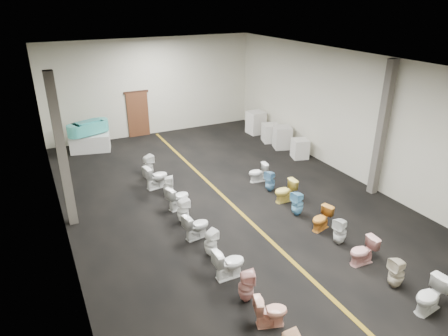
{
  "coord_description": "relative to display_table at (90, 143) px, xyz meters",
  "views": [
    {
      "loc": [
        -5.31,
        -10.23,
        6.29
      ],
      "look_at": [
        0.29,
        1.0,
        0.79
      ],
      "focal_mm": 32.0,
      "sensor_mm": 36.0,
      "label": 1
    }
  ],
  "objects": [
    {
      "name": "column_left",
      "position": [
        -1.5,
        -5.88,
        1.89
      ],
      "size": [
        0.25,
        0.25,
        4.5
      ],
      "primitive_type": "cube",
      "color": "#59544C",
      "rests_on": "floor"
    },
    {
      "name": "toilet_left_9",
      "position": [
        1.62,
        -5.53,
        0.0
      ],
      "size": [
        0.43,
        0.42,
        0.73
      ],
      "primitive_type": "imported",
      "rotation": [
        0.0,
        0.0,
        1.21
      ],
      "color": "white",
      "rests_on": "floor"
    },
    {
      "name": "ceiling",
      "position": [
        3.25,
        -6.88,
        4.14
      ],
      "size": [
        16.0,
        16.0,
        0.0
      ],
      "primitive_type": "plane",
      "rotation": [
        3.14,
        0.0,
        0.0
      ],
      "color": "black",
      "rests_on": "ground"
    },
    {
      "name": "toilet_left_7",
      "position": [
        1.45,
        -7.33,
        0.02
      ],
      "size": [
        0.41,
        0.4,
        0.78
      ],
      "primitive_type": "imported",
      "rotation": [
        0.0,
        0.0,
        1.72
      ],
      "color": "white",
      "rests_on": "floor"
    },
    {
      "name": "toilet_left_11",
      "position": [
        1.47,
        -3.71,
        0.06
      ],
      "size": [
        0.48,
        0.48,
        0.85
      ],
      "primitive_type": "imported",
      "rotation": [
        0.0,
        0.0,
        1.86
      ],
      "color": "white",
      "rests_on": "floor"
    },
    {
      "name": "aisle_stripe",
      "position": [
        3.25,
        -6.88,
        -0.36
      ],
      "size": [
        0.12,
        15.6,
        0.01
      ],
      "primitive_type": "cube",
      "color": "#806012",
      "rests_on": "floor"
    },
    {
      "name": "back_door",
      "position": [
        2.45,
        1.06,
        0.69
      ],
      "size": [
        1.0,
        0.1,
        2.1
      ],
      "primitive_type": "cube",
      "color": "#562D19",
      "rests_on": "floor"
    },
    {
      "name": "appliance_crate_d",
      "position": [
        7.65,
        -1.11,
        0.17
      ],
      "size": [
        0.78,
        0.78,
        1.08
      ],
      "primitive_type": "cube",
      "rotation": [
        0.0,
        0.0,
        0.03
      ],
      "color": "silver",
      "rests_on": "floor"
    },
    {
      "name": "toilet_left_5",
      "position": [
        1.5,
        -9.19,
        0.01
      ],
      "size": [
        0.43,
        0.42,
        0.74
      ],
      "primitive_type": "imported",
      "rotation": [
        0.0,
        0.0,
        1.89
      ],
      "color": "white",
      "rests_on": "floor"
    },
    {
      "name": "appliance_crate_a",
      "position": [
        7.65,
        -4.69,
        0.03
      ],
      "size": [
        0.77,
        0.77,
        0.8
      ],
      "primitive_type": "cube",
      "rotation": [
        0.0,
        0.0,
        -0.29
      ],
      "color": "silver",
      "rests_on": "floor"
    },
    {
      "name": "toilet_left_4",
      "position": [
        1.53,
        -10.18,
        0.03
      ],
      "size": [
        0.77,
        0.44,
        0.79
      ],
      "primitive_type": "imported",
      "rotation": [
        0.0,
        0.0,
        1.57
      ],
      "color": "white",
      "rests_on": "floor"
    },
    {
      "name": "floor",
      "position": [
        3.25,
        -6.88,
        -0.36
      ],
      "size": [
        16.0,
        16.0,
        0.0
      ],
      "primitive_type": "plane",
      "color": "black",
      "rests_on": "ground"
    },
    {
      "name": "toilet_right_2",
      "position": [
        4.82,
        -12.23,
        0.03
      ],
      "size": [
        0.37,
        0.36,
        0.78
      ],
      "primitive_type": "imported",
      "rotation": [
        0.0,
        0.0,
        -1.6
      ],
      "color": "beige",
      "rests_on": "floor"
    },
    {
      "name": "toilet_left_3",
      "position": [
        1.49,
        -11.08,
        0.03
      ],
      "size": [
        0.45,
        0.45,
        0.78
      ],
      "primitive_type": "imported",
      "rotation": [
        0.0,
        0.0,
        1.24
      ],
      "color": "#D79991",
      "rests_on": "floor"
    },
    {
      "name": "column_right",
      "position": [
        8.0,
        -8.38,
        1.89
      ],
      "size": [
        0.25,
        0.25,
        4.5
      ],
      "primitive_type": "cube",
      "color": "#59544C",
      "rests_on": "floor"
    },
    {
      "name": "toilet_right_4",
      "position": [
        4.85,
        -10.28,
        0.03
      ],
      "size": [
        0.44,
        0.44,
        0.78
      ],
      "primitive_type": "imported",
      "rotation": [
        0.0,
        0.0,
        -1.29
      ],
      "color": "silver",
      "rests_on": "floor"
    },
    {
      "name": "wall_right",
      "position": [
        8.25,
        -6.88,
        1.89
      ],
      "size": [
        0.0,
        16.0,
        16.0
      ],
      "primitive_type": "plane",
      "rotation": [
        1.57,
        0.0,
        -1.57
      ],
      "color": "beige",
      "rests_on": "ground"
    },
    {
      "name": "toilet_right_8",
      "position": [
        4.88,
        -6.75,
        0.01
      ],
      "size": [
        0.43,
        0.42,
        0.75
      ],
      "primitive_type": "imported",
      "rotation": [
        0.0,
        0.0,
        -1.3
      ],
      "color": "#67A1CC",
      "rests_on": "floor"
    },
    {
      "name": "toilet_left_6",
      "position": [
        1.49,
        -8.27,
        0.02
      ],
      "size": [
        0.8,
        0.54,
        0.76
      ],
      "primitive_type": "imported",
      "rotation": [
        0.0,
        0.0,
        1.73
      ],
      "color": "silver",
      "rests_on": "floor"
    },
    {
      "name": "toilet_right_1",
      "position": [
        4.85,
        -13.1,
        0.03
      ],
      "size": [
        0.82,
        0.52,
        0.79
      ],
      "primitive_type": "imported",
      "rotation": [
        0.0,
        0.0,
        -1.46
      ],
      "color": "silver",
      "rests_on": "floor"
    },
    {
      "name": "toilet_left_8",
      "position": [
        1.62,
        -6.47,
        0.02
      ],
      "size": [
        0.84,
        0.63,
        0.77
      ],
      "primitive_type": "imported",
      "rotation": [
        0.0,
        0.0,
        1.86
      ],
      "color": "white",
      "rests_on": "floor"
    },
    {
      "name": "toilet_right_6",
      "position": [
        4.75,
        -8.51,
        0.03
      ],
      "size": [
        0.41,
        0.4,
        0.79
      ],
      "primitive_type": "imported",
      "rotation": [
        0.0,
        0.0,
        -1.43
      ],
      "color": "#6FB8DD",
      "rests_on": "floor"
    },
    {
      "name": "appliance_crate_b",
      "position": [
        7.65,
        -3.39,
        0.13
      ],
      "size": [
        0.91,
        0.91,
        0.98
      ],
      "primitive_type": "cube",
      "rotation": [
        0.0,
        0.0,
        -0.33
      ],
      "color": "beige",
      "rests_on": "floor"
    },
    {
      "name": "toilet_right_7",
      "position": [
        4.91,
        -7.6,
        0.01
      ],
      "size": [
        0.74,
        0.43,
        0.75
      ],
      "primitive_type": "imported",
      "rotation": [
        0.0,
        0.0,
        -1.58
      ],
      "color": "#F1D65B",
      "rests_on": "floor"
    },
    {
      "name": "appliance_crate_c",
      "position": [
        7.65,
        -2.45,
        0.05
      ],
      "size": [
        0.91,
        0.91,
        0.82
      ],
      "primitive_type": "cube",
      "rotation": [
        0.0,
        0.0,
        -0.3
      ],
      "color": "silver",
      "rests_on": "floor"
    },
    {
      "name": "display_table",
      "position": [
        0.0,
        0.0,
        0.0
      ],
      "size": [
        1.78,
        1.17,
        0.73
      ],
      "primitive_type": "cube",
      "rotation": [
        0.0,
        0.0,
        -0.23
      ],
      "color": "silver",
      "rests_on": "floor"
    },
    {
      "name": "toilet_left_10",
      "position": [
        1.46,
        -4.72,
        0.06
      ],
      "size": [
        0.88,
        0.58,
        0.84
      ],
      "primitive_type": "imported",
      "rotation": [
        0.0,
        0.0,
        1.71
      ],
      "color": "white",
      "rests_on": "floor"
    },
    {
      "name": "wall_back",
      "position": [
        3.25,
        1.12,
        1.89
      ],
      "size": [
        10.0,
        0.0,
        10.0
      ],
      "primitive_type": "plane",
      "rotation": [
        1.57,
        0.0,
        0.0
      ],
      "color": "beige",
      "rests_on": "ground"
    },
    {
      "name": "door_frame",
      "position": [
        2.45,
        1.07,
        1.76
      ],
      "size": [
        1.15,
        0.08,
        0.1
      ],
      "primitive_type": "cube",
      "color": "#331C11",
      "rests_on": "back_door"
    },
    {
      "name": "toilet_right_3",
      "position": [
        4.77,
        -11.22,
        0.0
      ],
      "size": [
        0.73,
        0.44,
        0.73
      ],
      "primitive_type": "imported",
      "rotation": [
        0.0,
        0.0,
        -1.62
      ],
      "color": "#E2A09B",
      "rests_on": "floor"
    },
    {
      "name": "bathtub",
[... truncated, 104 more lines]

